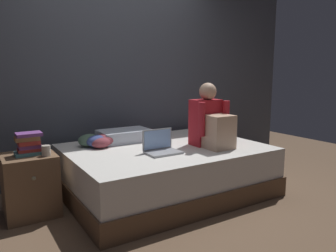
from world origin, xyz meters
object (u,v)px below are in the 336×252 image
bed (165,169)px  book_stack (29,144)px  nightstand (30,185)px  laptop (161,147)px  mug (46,151)px  clothes_pile (97,141)px  pillow (125,136)px  person_sitting (211,122)px

bed → book_stack: size_ratio=8.74×
nightstand → laptop: size_ratio=1.71×
mug → clothes_pile: (0.57, 0.30, -0.03)m
laptop → pillow: size_ratio=0.57×
pillow → book_stack: bearing=-164.2°
bed → laptop: (-0.18, -0.21, 0.31)m
person_sitting → book_stack: (-1.70, 0.40, -0.10)m
clothes_pile → mug: bearing=-152.2°
person_sitting → clothes_pile: person_sitting is taller
bed → pillow: 0.61m
laptop → clothes_pile: bearing=127.6°
person_sitting → laptop: size_ratio=2.05×
mug → clothes_pile: bearing=27.8°
nightstand → person_sitting: person_sitting is taller
person_sitting → mug: size_ratio=7.28×
mug → clothes_pile: size_ratio=0.25×
nightstand → clothes_pile: clothes_pile is taller
bed → clothes_pile: 0.76m
pillow → book_stack: 1.08m
bed → person_sitting: person_sitting is taller
laptop → mug: bearing=165.4°
bed → mug: mug is taller
nightstand → pillow: 1.12m
mug → pillow: bearing=23.7°
book_stack → clothes_pile: size_ratio=0.65×
person_sitting → clothes_pile: 1.19m
person_sitting → clothes_pile: size_ratio=1.86×
pillow → mug: size_ratio=6.22×
bed → nightstand: bearing=172.7°
nightstand → pillow: bearing=15.1°
bed → pillow: pillow is taller
mug → nightstand: bearing=137.3°
pillow → mug: bearing=-156.3°
bed → pillow: bearing=119.3°
nightstand → mug: (0.13, -0.12, 0.32)m
bed → book_stack: book_stack is taller
bed → person_sitting: 0.69m
laptop → mug: (-0.99, 0.26, 0.04)m
person_sitting → nightstand: bearing=166.6°
pillow → mug: (-0.92, -0.40, 0.03)m
person_sitting → bed: bearing=149.8°
clothes_pile → pillow: bearing=16.4°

